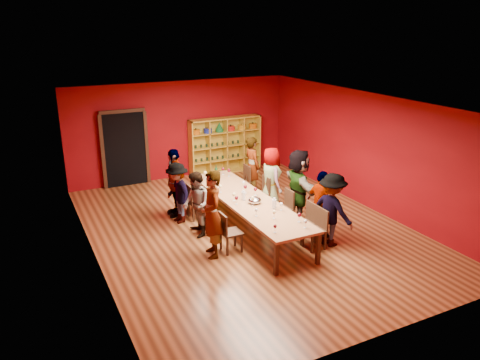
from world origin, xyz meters
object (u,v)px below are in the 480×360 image
object	(u,v)px
chair_person_right_0	(318,227)
tasting_table	(247,201)
chair_person_right_1	(307,220)
person_left_2	(196,204)
person_left_3	(178,193)
wine_bottle	(216,172)
chair_person_right_3	(262,191)
person_right_3	(271,178)
shelving_unit	(225,142)
chair_person_left_3	(194,200)
person_right_4	(252,166)
chair_person_left_4	(188,194)
person_right_0	(332,210)
spittoon_bowl	(255,200)
person_left_1	(212,214)
chair_person_left_1	(228,230)
chair_person_right_2	(285,206)
chair_person_left_2	(208,213)
person_left_4	(175,182)
chair_person_right_4	(244,179)
person_right_2	(299,187)
person_right_1	(321,205)

from	to	relation	value
chair_person_right_0	tasting_table	bearing A→B (deg)	120.41
chair_person_right_1	person_left_2	bearing A→B (deg)	147.34
tasting_table	person_left_3	size ratio (longest dim) A/B	2.98
chair_person_right_0	wine_bottle	distance (m)	3.58
chair_person_right_3	person_right_3	world-z (taller)	person_right_3
shelving_unit	person_left_3	world-z (taller)	shelving_unit
chair_person_left_3	person_right_4	bearing A→B (deg)	22.95
chair_person_right_1	chair_person_right_3	bearing A→B (deg)	90.00
chair_person_left_4	person_right_4	bearing A→B (deg)	11.68
person_right_3	person_right_0	bearing A→B (deg)	-173.78
person_right_3	person_left_2	bearing A→B (deg)	110.51
shelving_unit	spittoon_bowl	size ratio (longest dim) A/B	7.79
person_left_1	chair_person_right_0	world-z (taller)	person_left_1
spittoon_bowl	chair_person_left_1	bearing A→B (deg)	-149.36
chair_person_right_2	shelving_unit	bearing A→B (deg)	83.88
chair_person_left_1	wine_bottle	distance (m)	2.94
chair_person_right_2	person_right_3	xyz separation A→B (m)	(0.25, 1.13, 0.32)
chair_person_left_2	chair_person_right_0	bearing A→B (deg)	-43.95
shelving_unit	person_left_4	bearing A→B (deg)	-133.79
chair_person_left_2	chair_person_right_4	xyz separation A→B (m)	(1.82, 1.80, 0.00)
person_left_4	chair_person_right_4	world-z (taller)	person_left_4
spittoon_bowl	person_left_1	bearing A→B (deg)	-156.71
chair_person_right_3	person_left_2	bearing A→B (deg)	-161.59
person_left_1	person_right_3	size ratio (longest dim) A/B	1.14
person_left_4	person_right_2	xyz separation A→B (m)	(2.51, -1.79, 0.05)
person_left_3	chair_person_right_3	world-z (taller)	person_left_3
person_left_3	chair_person_right_0	xyz separation A→B (m)	(2.24, -2.66, -0.26)
person_left_1	person_right_0	world-z (taller)	person_left_1
shelving_unit	chair_person_right_2	distance (m)	4.59
chair_person_left_4	person_left_4	distance (m)	0.50
chair_person_left_2	person_right_4	bearing A→B (deg)	40.66
person_left_3	chair_person_right_3	xyz separation A→B (m)	(2.24, -0.21, -0.26)
chair_person_right_0	person_right_4	bearing A→B (deg)	85.64
shelving_unit	person_right_4	world-z (taller)	shelving_unit
chair_person_left_4	person_right_0	bearing A→B (deg)	-55.22
person_right_2	spittoon_bowl	distance (m)	1.25
chair_person_right_4	person_right_3	bearing A→B (deg)	-77.28
person_left_4	chair_person_right_0	bearing A→B (deg)	38.03
chair_person_left_3	person_right_3	size ratio (longest dim) A/B	0.54
chair_person_right_2	chair_person_right_4	distance (m)	2.22
person_left_2	spittoon_bowl	world-z (taller)	person_left_2
chair_person_right_0	person_right_1	distance (m)	0.62
person_left_4	wine_bottle	distance (m)	1.32
chair_person_right_0	chair_person_right_3	world-z (taller)	same
person_left_1	chair_person_left_4	bearing A→B (deg)	-179.45
chair_person_left_4	person_right_2	xyz separation A→B (m)	(2.18, -1.79, 0.43)
chair_person_left_4	chair_person_right_4	size ratio (longest dim) A/B	1.00
chair_person_left_1	person_right_4	distance (m)	3.56
chair_person_left_1	person_right_2	bearing A→B (deg)	16.36
chair_person_right_1	spittoon_bowl	xyz separation A→B (m)	(-0.88, 0.85, 0.33)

